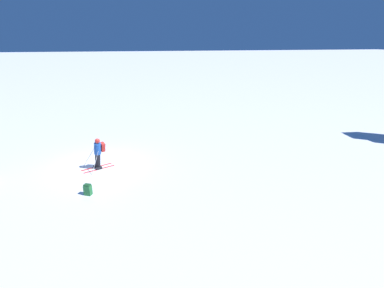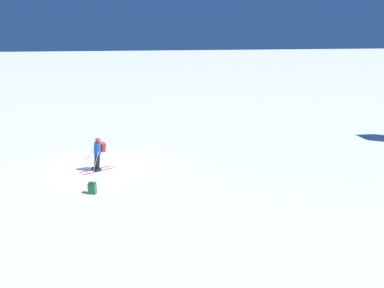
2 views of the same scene
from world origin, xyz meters
name	(u,v)px [view 1 (image 1 of 2)]	position (x,y,z in m)	size (l,w,h in m)	color
ground_plane	(98,166)	(0.00, 0.00, 0.00)	(300.00, 300.00, 0.00)	white
skier	(98,152)	(0.50, 0.13, 0.96)	(1.39, 1.67, 1.75)	red
spare_backpack	(88,190)	(3.15, -0.13, 0.24)	(0.33, 0.36, 0.50)	#236633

